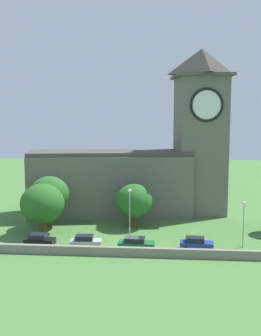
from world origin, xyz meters
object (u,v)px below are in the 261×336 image
at_px(church, 146,162).
at_px(car_black, 40,240).
at_px(tree_by_tower, 42,204).
at_px(car_green, 136,244).
at_px(streetlamp_central, 244,216).
at_px(car_silver, 86,242).
at_px(car_blue, 196,243).
at_px(streetlamp_west_mid, 130,208).
at_px(tree_riverside_west, 134,200).
at_px(tree_riverside_east, 49,194).

distance_m(church, car_black, 25.90).
bearing_deg(tree_by_tower, car_black, -77.29).
xyz_separation_m(car_green, streetlamp_central, (14.28, 2.23, 3.42)).
height_order(car_silver, car_blue, car_silver).
height_order(car_green, streetlamp_west_mid, streetlamp_west_mid).
xyz_separation_m(car_black, car_silver, (6.33, 0.00, -0.02)).
bearing_deg(tree_riverside_west, car_black, -137.78).
distance_m(car_black, tree_riverside_west, 16.55).
height_order(tree_by_tower, tree_riverside_west, tree_by_tower).
xyz_separation_m(church, car_silver, (-7.15, -20.40, -8.55)).
height_order(car_green, streetlamp_central, streetlamp_central).
height_order(car_black, car_silver, car_black).
relative_size(church, car_green, 7.48).
xyz_separation_m(car_silver, car_green, (6.79, -0.27, -0.01)).
bearing_deg(church, streetlamp_central, -52.94).
bearing_deg(tree_riverside_east, streetlamp_central, -15.17).
xyz_separation_m(car_black, tree_riverside_east, (-1.38, 9.77, 4.47)).
xyz_separation_m(streetlamp_central, tree_riverside_east, (-28.78, 7.80, 1.08)).
relative_size(church, tree_riverside_west, 5.19).
bearing_deg(car_green, church, 89.00).
xyz_separation_m(car_blue, tree_by_tower, (-22.38, 5.51, 3.77)).
bearing_deg(car_black, church, 56.55).
height_order(car_black, car_green, car_black).
relative_size(church, car_black, 8.90).
bearing_deg(tree_riverside_east, car_blue, -22.60).
xyz_separation_m(car_silver, tree_by_tower, (-7.67, 5.95, 3.77)).
bearing_deg(car_blue, tree_riverside_west, 130.95).
xyz_separation_m(car_blue, tree_riverside_east, (-22.42, 9.33, 4.49)).
height_order(car_green, car_blue, car_blue).
relative_size(car_silver, tree_by_tower, 0.56).
distance_m(car_black, streetlamp_west_mid, 12.95).
bearing_deg(tree_by_tower, streetlamp_central, -7.88).
height_order(car_black, streetlamp_west_mid, streetlamp_west_mid).
distance_m(church, streetlamp_central, 23.67).
height_order(church, tree_riverside_east, church).
relative_size(car_blue, tree_riverside_east, 0.54).
height_order(church, car_silver, church).
distance_m(car_green, tree_by_tower, 16.18).
relative_size(car_black, tree_riverside_east, 0.50).
height_order(car_blue, tree_riverside_west, tree_riverside_west).
bearing_deg(car_silver, streetlamp_central, 5.33).
bearing_deg(tree_by_tower, church, 44.28).
bearing_deg(streetlamp_central, church, 127.06).
bearing_deg(church, tree_riverside_west, -98.90).
bearing_deg(car_silver, church, 70.68).
bearing_deg(car_green, tree_riverside_east, 145.31).
relative_size(car_blue, tree_riverside_west, 0.63).
xyz_separation_m(car_blue, streetlamp_west_mid, (-8.93, 1.35, 4.26)).
bearing_deg(tree_riverside_east, church, 35.60).
bearing_deg(tree_riverside_west, streetlamp_west_mid, -89.20).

